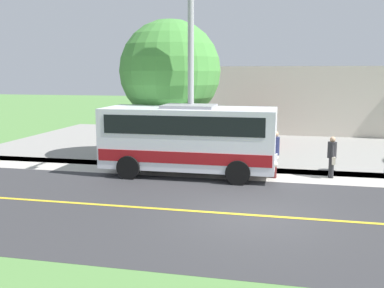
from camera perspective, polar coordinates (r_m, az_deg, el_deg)
ground_plane at (r=12.60m, az=7.96°, el=-9.25°), size 120.00×120.00×0.00m
road_surface at (r=12.59m, az=7.96°, el=-9.23°), size 8.00×100.00×0.01m
sidewalk at (r=17.60m, az=9.27°, el=-3.90°), size 2.40×100.00×0.01m
parking_lot_surface at (r=24.74m, az=17.14°, el=-0.36°), size 14.00×36.00×0.01m
road_centre_line at (r=12.59m, az=7.96°, el=-9.21°), size 0.16×100.00×0.00m
shuttle_bus_front at (r=17.08m, az=-0.36°, el=1.02°), size 2.80×6.81×2.76m
pedestrian_with_bags at (r=17.48m, az=17.86°, el=-1.48°), size 0.72×0.34×1.59m
pedestrian_waiting at (r=16.94m, az=10.81°, el=-1.08°), size 0.72×0.34×1.81m
street_light_pole at (r=17.21m, az=-0.25°, el=10.59°), size 1.97×0.24×7.93m
parked_car_near at (r=24.56m, az=7.72°, el=1.52°), size 4.54×2.31×1.45m
tree_curbside at (r=20.01m, az=-2.88°, el=9.51°), size 4.60×4.60×6.37m
commercial_building at (r=33.73m, az=20.76°, el=5.69°), size 10.00×22.37×4.40m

